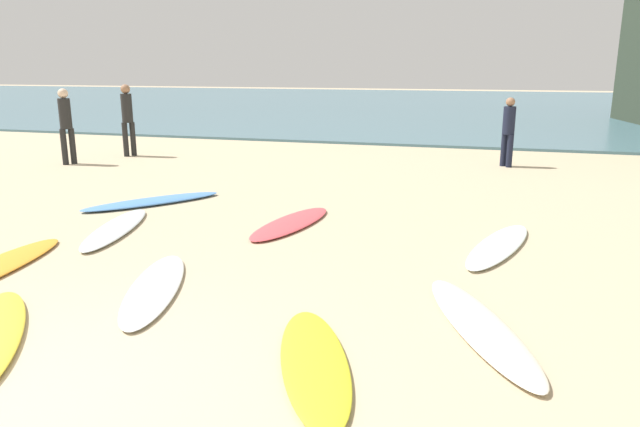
{
  "coord_description": "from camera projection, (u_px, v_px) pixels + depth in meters",
  "views": [
    {
      "loc": [
        3.19,
        -2.69,
        2.32
      ],
      "look_at": [
        0.92,
        5.0,
        0.3
      ],
      "focal_mm": 32.92,
      "sensor_mm": 36.0,
      "label": 1
    }
  ],
  "objects": [
    {
      "name": "surfboard_7",
      "position": [
        116.0,
        228.0,
        8.49
      ],
      "size": [
        1.09,
        2.34,
        0.08
      ],
      "primitive_type": "ellipsoid",
      "rotation": [
        0.0,
        0.0,
        3.41
      ],
      "color": "silver",
      "rests_on": "ground_plane"
    },
    {
      "name": "surfboard_1",
      "position": [
        480.0,
        326.0,
        5.3
      ],
      "size": [
        1.39,
        2.33,
        0.08
      ],
      "primitive_type": "ellipsoid",
      "rotation": [
        0.0,
        0.0,
        0.42
      ],
      "color": "#F5E6CC",
      "rests_on": "ground_plane"
    },
    {
      "name": "surfboard_0",
      "position": [
        314.0,
        362.0,
        4.66
      ],
      "size": [
        1.24,
        2.02,
        0.07
      ],
      "primitive_type": "ellipsoid",
      "rotation": [
        0.0,
        0.0,
        0.39
      ],
      "color": "yellow",
      "rests_on": "ground_plane"
    },
    {
      "name": "surfboard_2",
      "position": [
        499.0,
        245.0,
        7.68
      ],
      "size": [
        1.08,
        2.37,
        0.07
      ],
      "primitive_type": "ellipsoid",
      "rotation": [
        0.0,
        0.0,
        2.88
      ],
      "color": "white",
      "rests_on": "ground_plane"
    },
    {
      "name": "surfboard_4",
      "position": [
        155.0,
        288.0,
        6.23
      ],
      "size": [
        1.23,
        2.21,
        0.07
      ],
      "primitive_type": "ellipsoid",
      "rotation": [
        0.0,
        0.0,
        3.49
      ],
      "color": "silver",
      "rests_on": "ground_plane"
    },
    {
      "name": "surfboard_5",
      "position": [
        291.0,
        223.0,
        8.79
      ],
      "size": [
        0.94,
        2.21,
        0.07
      ],
      "primitive_type": "ellipsoid",
      "rotation": [
        0.0,
        0.0,
        2.98
      ],
      "color": "#E04E55",
      "rests_on": "ground_plane"
    },
    {
      "name": "beachgoer_mid",
      "position": [
        127.0,
        116.0,
        15.3
      ],
      "size": [
        0.39,
        0.39,
        1.86
      ],
      "rotation": [
        0.0,
        0.0,
        4.05
      ],
      "color": "black",
      "rests_on": "ground_plane"
    },
    {
      "name": "surfboard_3",
      "position": [
        153.0,
        201.0,
        10.16
      ],
      "size": [
        1.92,
        2.27,
        0.09
      ],
      "primitive_type": "ellipsoid",
      "rotation": [
        0.0,
        0.0,
        -0.65
      ],
      "color": "#548FD9",
      "rests_on": "ground_plane"
    },
    {
      "name": "beachgoer_near",
      "position": [
        508.0,
        129.0,
        13.72
      ],
      "size": [
        0.4,
        0.4,
        1.62
      ],
      "rotation": [
        0.0,
        0.0,
        5.45
      ],
      "color": "#191E33",
      "rests_on": "ground_plane"
    },
    {
      "name": "ocean_water",
      "position": [
        442.0,
        104.0,
        36.16
      ],
      "size": [
        120.0,
        40.0,
        0.08
      ],
      "primitive_type": "cube",
      "color": "slate",
      "rests_on": "ground_plane"
    },
    {
      "name": "beachgoer_far",
      "position": [
        66.0,
        122.0,
        14.02
      ],
      "size": [
        0.39,
        0.39,
        1.81
      ],
      "rotation": [
        0.0,
        0.0,
        1.02
      ],
      "color": "black",
      "rests_on": "ground_plane"
    }
  ]
}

